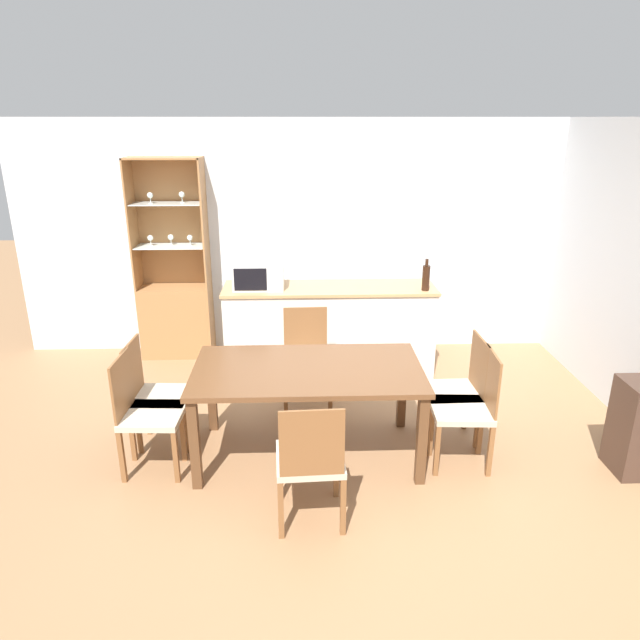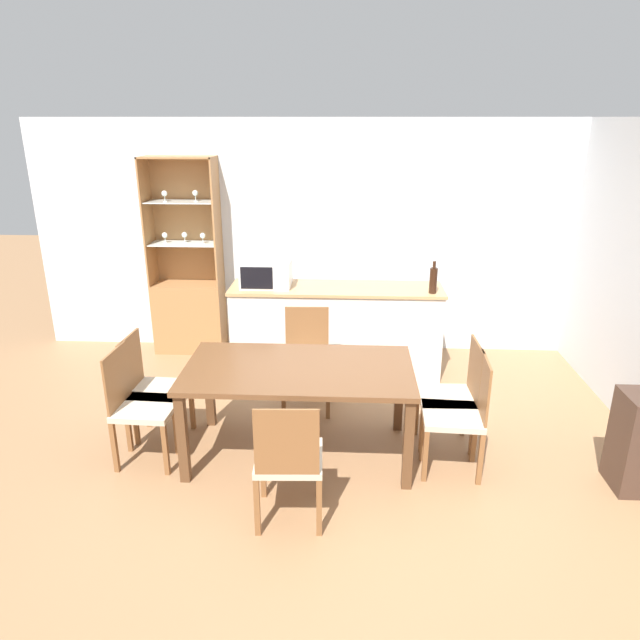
% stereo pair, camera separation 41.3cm
% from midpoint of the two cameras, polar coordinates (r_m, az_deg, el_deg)
% --- Properties ---
extents(ground_plane, '(18.00, 18.00, 0.00)m').
position_cam_midpoint_polar(ground_plane, '(4.43, -0.56, -15.37)').
color(ground_plane, '#936B47').
extents(wall_back, '(6.80, 0.06, 2.55)m').
position_cam_midpoint_polar(wall_back, '(6.39, -1.22, 8.14)').
color(wall_back, silver).
rests_on(wall_back, ground_plane).
extents(kitchen_counter, '(2.16, 0.58, 0.92)m').
position_cam_midpoint_polar(kitchen_counter, '(5.94, -1.09, -0.94)').
color(kitchen_counter, silver).
rests_on(kitchen_counter, ground_plane).
extents(display_cabinet, '(0.77, 0.36, 2.17)m').
position_cam_midpoint_polar(display_cabinet, '(6.57, -15.96, 1.61)').
color(display_cabinet, '#A37042').
rests_on(display_cabinet, ground_plane).
extents(dining_table, '(1.74, 0.95, 0.75)m').
position_cam_midpoint_polar(dining_table, '(4.38, -3.94, -5.86)').
color(dining_table, brown).
rests_on(dining_table, ground_plane).
extents(dining_chair_side_left_near, '(0.45, 0.45, 0.91)m').
position_cam_midpoint_polar(dining_chair_side_left_near, '(4.55, -19.49, -8.80)').
color(dining_chair_side_left_near, '#C1B299').
rests_on(dining_chair_side_left_near, ground_plane).
extents(dining_chair_side_right_near, '(0.46, 0.46, 0.91)m').
position_cam_midpoint_polar(dining_chair_side_right_near, '(4.46, 11.93, -8.63)').
color(dining_chair_side_right_near, '#C1B299').
rests_on(dining_chair_side_right_near, ground_plane).
extents(dining_chair_head_far, '(0.45, 0.45, 0.91)m').
position_cam_midpoint_polar(dining_chair_head_far, '(5.20, -3.65, -4.03)').
color(dining_chair_head_far, '#C1B299').
rests_on(dining_chair_head_far, ground_plane).
extents(dining_chair_head_near, '(0.45, 0.45, 0.91)m').
position_cam_midpoint_polar(dining_chair_head_near, '(3.77, -4.21, -13.90)').
color(dining_chair_head_near, '#C1B299').
rests_on(dining_chair_head_near, ground_plane).
extents(dining_chair_side_left_far, '(0.46, 0.46, 0.91)m').
position_cam_midpoint_polar(dining_chair_side_left_far, '(4.79, -18.53, -7.21)').
color(dining_chair_side_left_far, '#C1B299').
rests_on(dining_chair_side_left_far, ground_plane).
extents(dining_chair_side_right_far, '(0.44, 0.44, 0.91)m').
position_cam_midpoint_polar(dining_chair_side_right_far, '(4.71, 11.12, -6.99)').
color(dining_chair_side_right_far, '#C1B299').
rests_on(dining_chair_side_right_far, ground_plane).
extents(microwave, '(0.50, 0.40, 0.26)m').
position_cam_midpoint_polar(microwave, '(5.81, -8.18, 4.52)').
color(microwave, silver).
rests_on(microwave, kitchen_counter).
extents(wine_bottle, '(0.08, 0.08, 0.32)m').
position_cam_midpoint_polar(wine_bottle, '(5.69, 8.52, 4.22)').
color(wine_bottle, black).
rests_on(wine_bottle, kitchen_counter).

